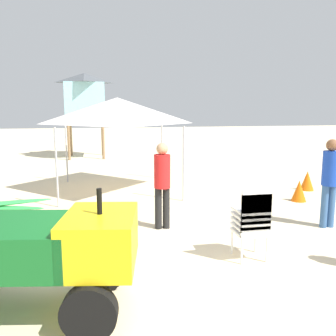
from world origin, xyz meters
The scene contains 9 objects.
ground centered at (0.00, 0.00, 0.00)m, with size 80.00×80.00×0.00m, color beige.
utility_cart centered at (-1.89, -0.26, 0.78)m, with size 2.71×1.67×1.50m.
stacked_plastic_chairs centered at (1.25, 0.63, 0.70)m, with size 0.48×0.48×1.20m.
lifeguard_near_left centered at (0.14, 2.45, 0.99)m, with size 0.32×0.32×1.72m.
lifeguard_near_center centered at (3.44, 1.88, 1.04)m, with size 0.32×0.32×1.79m.
popup_canopy centered at (-0.50, 6.07, 2.31)m, with size 3.19×3.19×2.68m.
lifeguard_tower centered at (-1.57, 13.59, 2.89)m, with size 1.98×1.98×4.01m.
traffic_cone_near centered at (4.93, 5.02, 0.28)m, with size 0.40×0.40×0.56m, color orange.
traffic_cone_far centered at (4.01, 3.89, 0.27)m, with size 0.38×0.38×0.54m, color orange.
Camera 1 is at (-1.11, -4.52, 2.41)m, focal length 39.11 mm.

